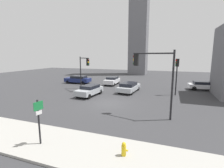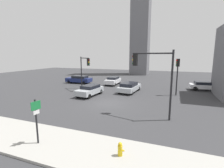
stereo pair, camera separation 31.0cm
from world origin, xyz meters
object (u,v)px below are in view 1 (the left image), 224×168
direction_sign (39,118)px  car_3 (112,80)px  traffic_light_0 (84,66)px  car_4 (78,79)px  fire_hydrant (124,149)px  traffic_light_1 (154,70)px  car_2 (90,90)px  traffic_light_2 (177,70)px  car_0 (129,87)px  car_1 (203,85)px

direction_sign → car_3: size_ratio=0.62×
traffic_light_0 → car_3: bearing=104.8°
car_4 → fire_hydrant: bearing=125.1°
traffic_light_1 → car_2: bearing=-17.2°
traffic_light_0 → traffic_light_2: bearing=41.8°
direction_sign → car_0: 15.93m
car_0 → car_2: (-4.29, -3.93, 0.01)m
direction_sign → car_4: direction_sign is taller
traffic_light_2 → car_4: size_ratio=1.00×
fire_hydrant → car_0: 15.74m
traffic_light_0 → car_2: size_ratio=1.14×
car_4 → car_2: bearing=127.9°
car_0 → car_3: size_ratio=1.17×
direction_sign → car_3: 21.04m
car_3 → car_1: bearing=89.3°
car_3 → car_4: bearing=-83.9°
fire_hydrant → car_1: bearing=71.9°
car_4 → traffic_light_2: bearing=165.7°
fire_hydrant → car_3: 21.76m
traffic_light_2 → fire_hydrant: size_ratio=6.60×
traffic_light_0 → car_4: traffic_light_0 is taller
traffic_light_1 → car_3: 16.51m
traffic_light_0 → traffic_light_1: (10.98, -7.89, 0.41)m
fire_hydrant → car_3: bearing=111.3°
traffic_light_1 → traffic_light_2: (2.01, 8.98, -0.65)m
traffic_light_1 → traffic_light_0: bearing=-23.4°
car_2 → car_3: bearing=-175.0°
traffic_light_0 → car_2: traffic_light_0 is taller
traffic_light_1 → car_2: 10.36m
direction_sign → car_0: direction_sign is taller
car_2 → car_0: bearing=137.2°
car_1 → direction_sign: bearing=-124.1°
car_3 → car_4: (-6.56, -0.82, 0.01)m
direction_sign → traffic_light_0: 16.02m
car_0 → car_3: (-4.33, 4.94, 0.02)m
traffic_light_2 → fire_hydrant: 16.03m
fire_hydrant → car_1: car_1 is taller
traffic_light_1 → fire_hydrant: 7.47m
car_0 → car_2: car_0 is taller
traffic_light_0 → car_4: size_ratio=1.05×
car_2 → car_4: size_ratio=0.92×
car_0 → car_4: size_ratio=1.03×
fire_hydrant → car_2: 13.84m
traffic_light_2 → fire_hydrant: bearing=46.6°
traffic_light_0 → car_3: (2.38, 5.83, -2.84)m
car_1 → car_4: bearing=177.3°
traffic_light_0 → car_0: size_ratio=1.02×
car_0 → car_4: 11.65m
car_2 → car_4: (-6.61, 8.05, 0.02)m
traffic_light_1 → car_2: traffic_light_1 is taller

